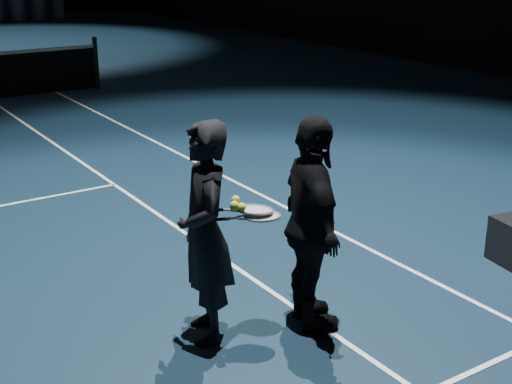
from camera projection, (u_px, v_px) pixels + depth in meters
net_post_right at (96, 63)px, 15.35m from camera, size 0.10×0.10×1.10m
player_a at (205, 233)px, 5.45m from camera, size 0.59×0.74×1.76m
player_b at (312, 225)px, 5.61m from camera, size 0.75×1.12×1.76m
racket_lower at (262, 216)px, 5.50m from camera, size 0.71×0.46×0.03m
racket_upper at (255, 210)px, 5.51m from camera, size 0.71×0.42×0.10m
tennis_balls at (237, 205)px, 5.43m from camera, size 0.12×0.10×0.12m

